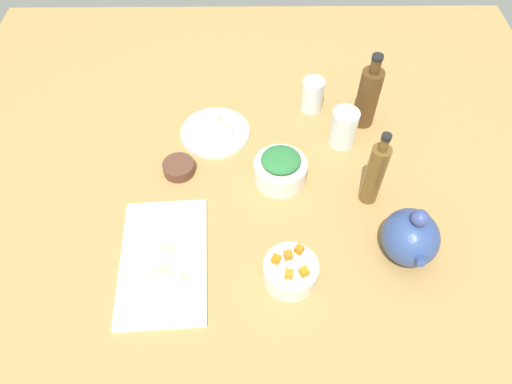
{
  "coord_description": "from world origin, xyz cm",
  "views": [
    {
      "loc": [
        70.45,
        -0.6,
        99.85
      ],
      "look_at": [
        0.0,
        0.0,
        8.0
      ],
      "focal_mm": 32.02,
      "sensor_mm": 36.0,
      "label": 1
    }
  ],
  "objects_px": {
    "bowl_small_side": "(179,168)",
    "plate_tofu": "(215,132)",
    "bowl_carrots": "(290,272)",
    "bottle_1": "(368,96)",
    "cutting_board": "(164,260)",
    "teapot": "(411,237)",
    "drinking_glass_0": "(312,95)",
    "bottle_0": "(375,173)",
    "bowl_greens": "(280,171)",
    "drinking_glass_1": "(344,128)"
  },
  "relations": [
    {
      "from": "plate_tofu",
      "to": "bottle_0",
      "type": "bearing_deg",
      "value": 59.96
    },
    {
      "from": "plate_tofu",
      "to": "bottle_0",
      "type": "relative_size",
      "value": 0.87
    },
    {
      "from": "teapot",
      "to": "bottle_1",
      "type": "relative_size",
      "value": 0.69
    },
    {
      "from": "drinking_glass_1",
      "to": "bottle_0",
      "type": "bearing_deg",
      "value": 12.55
    },
    {
      "from": "drinking_glass_0",
      "to": "drinking_glass_1",
      "type": "xyz_separation_m",
      "value": [
        0.15,
        0.08,
        0.0
      ]
    },
    {
      "from": "bowl_small_side",
      "to": "bowl_greens",
      "type": "bearing_deg",
      "value": 84.4
    },
    {
      "from": "drinking_glass_0",
      "to": "bowl_greens",
      "type": "bearing_deg",
      "value": -20.88
    },
    {
      "from": "bowl_greens",
      "to": "bowl_carrots",
      "type": "height_order",
      "value": "bowl_greens"
    },
    {
      "from": "drinking_glass_0",
      "to": "plate_tofu",
      "type": "bearing_deg",
      "value": -69.25
    },
    {
      "from": "cutting_board",
      "to": "bowl_greens",
      "type": "xyz_separation_m",
      "value": [
        -0.25,
        0.29,
        0.03
      ]
    },
    {
      "from": "plate_tofu",
      "to": "bowl_carrots",
      "type": "height_order",
      "value": "bowl_carrots"
    },
    {
      "from": "drinking_glass_1",
      "to": "teapot",
      "type": "bearing_deg",
      "value": 16.27
    },
    {
      "from": "drinking_glass_0",
      "to": "bowl_small_side",
      "type": "bearing_deg",
      "value": -56.42
    },
    {
      "from": "plate_tofu",
      "to": "drinking_glass_0",
      "type": "xyz_separation_m",
      "value": [
        -0.11,
        0.29,
        0.05
      ]
    },
    {
      "from": "bowl_carrots",
      "to": "drinking_glass_1",
      "type": "relative_size",
      "value": 1.11
    },
    {
      "from": "bottle_1",
      "to": "drinking_glass_1",
      "type": "distance_m",
      "value": 0.12
    },
    {
      "from": "bottle_1",
      "to": "drinking_glass_0",
      "type": "distance_m",
      "value": 0.17
    },
    {
      "from": "cutting_board",
      "to": "bowl_greens",
      "type": "bearing_deg",
      "value": 131.42
    },
    {
      "from": "teapot",
      "to": "drinking_glass_0",
      "type": "relative_size",
      "value": 1.58
    },
    {
      "from": "bowl_carrots",
      "to": "bottle_1",
      "type": "distance_m",
      "value": 0.58
    },
    {
      "from": "bottle_0",
      "to": "bottle_1",
      "type": "xyz_separation_m",
      "value": [
        -0.29,
        0.03,
        -0.0
      ]
    },
    {
      "from": "bowl_greens",
      "to": "bottle_1",
      "type": "relative_size",
      "value": 0.6
    },
    {
      "from": "bottle_0",
      "to": "bottle_1",
      "type": "height_order",
      "value": "bottle_1"
    },
    {
      "from": "teapot",
      "to": "bowl_carrots",
      "type": "bearing_deg",
      "value": -76.44
    },
    {
      "from": "bottle_0",
      "to": "drinking_glass_0",
      "type": "relative_size",
      "value": 2.26
    },
    {
      "from": "bowl_small_side",
      "to": "teapot",
      "type": "height_order",
      "value": "teapot"
    },
    {
      "from": "plate_tofu",
      "to": "bowl_small_side",
      "type": "height_order",
      "value": "bowl_small_side"
    },
    {
      "from": "plate_tofu",
      "to": "bowl_carrots",
      "type": "relative_size",
      "value": 1.62
    },
    {
      "from": "bowl_carrots",
      "to": "teapot",
      "type": "distance_m",
      "value": 0.29
    },
    {
      "from": "bowl_carrots",
      "to": "cutting_board",
      "type": "bearing_deg",
      "value": -98.69
    },
    {
      "from": "bowl_carrots",
      "to": "bottle_0",
      "type": "xyz_separation_m",
      "value": [
        -0.23,
        0.22,
        0.07
      ]
    },
    {
      "from": "bowl_carrots",
      "to": "teapot",
      "type": "relative_size",
      "value": 0.77
    },
    {
      "from": "bowl_small_side",
      "to": "plate_tofu",
      "type": "bearing_deg",
      "value": 147.33
    },
    {
      "from": "bowl_greens",
      "to": "drinking_glass_1",
      "type": "xyz_separation_m",
      "value": [
        -0.14,
        0.18,
        0.03
      ]
    },
    {
      "from": "cutting_board",
      "to": "plate_tofu",
      "type": "bearing_deg",
      "value": 166.29
    },
    {
      "from": "teapot",
      "to": "bottle_0",
      "type": "bearing_deg",
      "value": -159.32
    },
    {
      "from": "cutting_board",
      "to": "drinking_glass_0",
      "type": "distance_m",
      "value": 0.67
    },
    {
      "from": "bottle_0",
      "to": "drinking_glass_0",
      "type": "bearing_deg",
      "value": -160.84
    },
    {
      "from": "cutting_board",
      "to": "bottle_0",
      "type": "bearing_deg",
      "value": 109.87
    },
    {
      "from": "cutting_board",
      "to": "bottle_1",
      "type": "height_order",
      "value": "bottle_1"
    },
    {
      "from": "drinking_glass_0",
      "to": "bowl_carrots",
      "type": "bearing_deg",
      "value": -9.43
    },
    {
      "from": "plate_tofu",
      "to": "bottle_1",
      "type": "distance_m",
      "value": 0.45
    },
    {
      "from": "bowl_carrots",
      "to": "bottle_1",
      "type": "relative_size",
      "value": 0.53
    },
    {
      "from": "bowl_greens",
      "to": "bowl_carrots",
      "type": "xyz_separation_m",
      "value": [
        0.3,
        0.01,
        -0.0
      ]
    },
    {
      "from": "drinking_glass_1",
      "to": "bowl_carrots",
      "type": "bearing_deg",
      "value": -21.58
    },
    {
      "from": "teapot",
      "to": "plate_tofu",
      "type": "bearing_deg",
      "value": -130.35
    },
    {
      "from": "bowl_carrots",
      "to": "drinking_glass_0",
      "type": "xyz_separation_m",
      "value": [
        -0.58,
        0.1,
        0.02
      ]
    },
    {
      "from": "teapot",
      "to": "drinking_glass_1",
      "type": "relative_size",
      "value": 1.45
    },
    {
      "from": "plate_tofu",
      "to": "bowl_small_side",
      "type": "xyz_separation_m",
      "value": [
        0.14,
        -0.09,
        0.01
      ]
    },
    {
      "from": "cutting_board",
      "to": "drinking_glass_0",
      "type": "bearing_deg",
      "value": 143.59
    }
  ]
}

